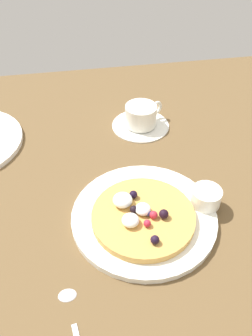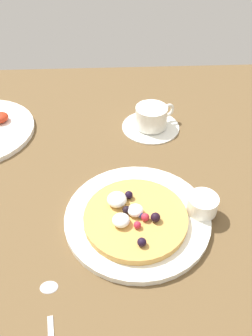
% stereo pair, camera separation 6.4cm
% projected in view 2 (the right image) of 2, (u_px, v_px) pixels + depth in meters
% --- Properties ---
extents(ground_plane, '(1.70, 1.13, 0.03)m').
position_uv_depth(ground_plane, '(101.00, 205.00, 0.68)').
color(ground_plane, brown).
extents(pancake_plate, '(0.27, 0.27, 0.01)m').
position_uv_depth(pancake_plate, '(137.00, 218.00, 0.63)').
color(pancake_plate, white).
rests_on(pancake_plate, ground_plane).
extents(pancake_with_berries, '(0.18, 0.18, 0.04)m').
position_uv_depth(pancake_with_berries, '(134.00, 217.00, 0.61)').
color(pancake_with_berries, gold).
rests_on(pancake_with_berries, pancake_plate).
extents(syrup_ramekin, '(0.06, 0.06, 0.03)m').
position_uv_depth(syrup_ramekin, '(202.00, 204.00, 0.62)').
color(syrup_ramekin, white).
rests_on(syrup_ramekin, pancake_plate).
extents(coffee_saucer, '(0.14, 0.14, 0.01)m').
position_uv_depth(coffee_saucer, '(151.00, 126.00, 0.85)').
color(coffee_saucer, white).
rests_on(coffee_saucer, ground_plane).
extents(coffee_cup, '(0.10, 0.08, 0.05)m').
position_uv_depth(coffee_cup, '(152.00, 116.00, 0.83)').
color(coffee_cup, white).
rests_on(coffee_cup, coffee_saucer).
extents(teaspoon, '(0.04, 0.15, 0.01)m').
position_uv_depth(teaspoon, '(50.00, 308.00, 0.51)').
color(teaspoon, silver).
rests_on(teaspoon, ground_plane).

